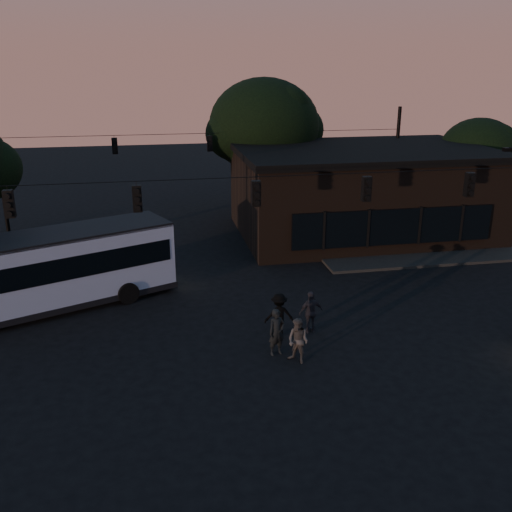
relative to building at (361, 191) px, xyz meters
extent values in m
plane|color=black|center=(-9.00, -15.97, -2.71)|extent=(120.00, 120.00, 0.00)
cube|color=black|center=(3.00, -1.97, -2.63)|extent=(14.00, 10.00, 0.15)
cube|color=black|center=(0.00, 0.03, -0.21)|extent=(15.00, 10.00, 5.00)
cube|color=black|center=(0.00, 0.03, 2.49)|extent=(15.40, 10.40, 0.40)
cube|color=black|center=(0.00, -5.09, -0.91)|extent=(11.50, 0.18, 2.00)
cylinder|color=black|center=(-5.00, 6.03, -0.71)|extent=(0.44, 0.44, 4.00)
ellipsoid|color=black|center=(-5.00, 6.03, 3.49)|extent=(7.60, 7.60, 6.46)
cylinder|color=black|center=(9.00, 2.03, -1.21)|extent=(0.44, 0.44, 3.00)
ellipsoid|color=black|center=(9.00, 2.03, 1.94)|extent=(5.20, 5.20, 4.42)
cylinder|color=black|center=(-9.00, -11.97, 3.49)|extent=(26.00, 0.03, 0.03)
cube|color=black|center=(-18.00, -11.97, 2.84)|extent=(0.34, 0.30, 1.00)
cube|color=black|center=(-13.50, -11.97, 2.84)|extent=(0.34, 0.30, 1.00)
cube|color=black|center=(-9.00, -11.97, 2.84)|extent=(0.34, 0.30, 1.00)
cube|color=black|center=(-4.50, -11.97, 2.84)|extent=(0.34, 0.30, 1.00)
cube|color=black|center=(0.00, -11.97, 2.84)|extent=(0.34, 0.30, 1.00)
cylinder|color=black|center=(-22.00, 4.03, 1.04)|extent=(0.24, 0.24, 7.50)
cylinder|color=black|center=(4.00, 4.03, 1.04)|extent=(0.24, 0.24, 7.50)
cylinder|color=black|center=(-9.00, 4.03, 3.29)|extent=(26.00, 0.03, 0.03)
cube|color=black|center=(-15.00, 4.03, 2.64)|extent=(0.34, 0.30, 1.00)
cube|color=black|center=(-9.00, 4.03, 2.64)|extent=(0.34, 0.30, 1.00)
cube|color=black|center=(-3.00, 4.03, 2.64)|extent=(0.34, 0.30, 1.00)
cube|color=#9FA8CB|center=(-18.10, -8.95, -0.80)|extent=(12.10, 7.27, 2.84)
cube|color=black|center=(-18.10, -8.95, -0.53)|extent=(11.67, 7.12, 0.98)
cube|color=black|center=(-18.10, -8.95, 0.62)|extent=(12.10, 7.27, 0.16)
cube|color=black|center=(-18.10, -8.95, -2.33)|extent=(12.21, 7.37, 0.27)
cylinder|color=black|center=(-14.25, -8.77, -2.22)|extent=(1.01, 0.64, 0.98)
cylinder|color=black|center=(-15.34, -6.27, -2.22)|extent=(1.01, 0.64, 0.98)
imported|color=black|center=(-8.73, -14.64, -1.81)|extent=(0.75, 0.60, 1.81)
imported|color=#433F3D|center=(-8.11, -15.36, -1.86)|extent=(1.03, 1.04, 1.70)
imported|color=#212128|center=(-6.98, -13.10, -1.83)|extent=(1.09, 0.60, 1.76)
imported|color=black|center=(-8.30, -13.16, -1.81)|extent=(1.16, 0.67, 1.79)
camera|label=1|loc=(-13.05, -33.16, 7.66)|focal=40.00mm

